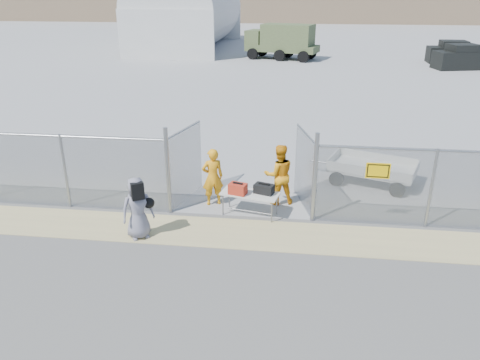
# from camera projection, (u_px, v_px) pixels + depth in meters

# --- Properties ---
(ground) EXTENTS (160.00, 160.00, 0.00)m
(ground) POSITION_uv_depth(u_px,v_px,m) (230.00, 254.00, 11.27)
(ground) COLOR #525252
(tarmac_inside) EXTENTS (160.00, 80.00, 0.01)m
(tarmac_inside) POSITION_uv_depth(u_px,v_px,m) (286.00, 47.00, 49.76)
(tarmac_inside) COLOR gray
(tarmac_inside) RESTS_ON ground
(dirt_strip) EXTENTS (44.00, 1.60, 0.01)m
(dirt_strip) POSITION_uv_depth(u_px,v_px,m) (235.00, 233.00, 12.18)
(dirt_strip) COLOR tan
(dirt_strip) RESTS_ON ground
(chain_link_fence) EXTENTS (40.00, 0.20, 2.20)m
(chain_link_fence) POSITION_uv_depth(u_px,v_px,m) (240.00, 180.00, 12.68)
(chain_link_fence) COLOR gray
(chain_link_fence) RESTS_ON ground
(quonset_hangar) EXTENTS (9.00, 18.00, 8.00)m
(quonset_hangar) POSITION_uv_depth(u_px,v_px,m) (189.00, 7.00, 47.53)
(quonset_hangar) COLOR silver
(quonset_hangar) RESTS_ON ground
(folding_table) EXTENTS (1.69, 0.98, 0.68)m
(folding_table) POSITION_uv_depth(u_px,v_px,m) (250.00, 204.00, 13.06)
(folding_table) COLOR silver
(folding_table) RESTS_ON ground
(orange_bag) EXTENTS (0.54, 0.43, 0.29)m
(orange_bag) POSITION_uv_depth(u_px,v_px,m) (238.00, 189.00, 12.82)
(orange_bag) COLOR red
(orange_bag) RESTS_ON folding_table
(black_duffel) EXTENTS (0.60, 0.46, 0.26)m
(black_duffel) POSITION_uv_depth(u_px,v_px,m) (264.00, 189.00, 12.87)
(black_duffel) COLOR black
(black_duffel) RESTS_ON folding_table
(security_worker_left) EXTENTS (0.74, 0.61, 1.72)m
(security_worker_left) POSITION_uv_depth(u_px,v_px,m) (213.00, 177.00, 13.50)
(security_worker_left) COLOR orange
(security_worker_left) RESTS_ON ground
(security_worker_right) EXTENTS (1.04, 0.91, 1.82)m
(security_worker_right) POSITION_uv_depth(u_px,v_px,m) (279.00, 175.00, 13.56)
(security_worker_right) COLOR orange
(security_worker_right) RESTS_ON ground
(visitor) EXTENTS (0.95, 0.87, 1.63)m
(visitor) POSITION_uv_depth(u_px,v_px,m) (137.00, 208.00, 11.72)
(visitor) COLOR slate
(visitor) RESTS_ON ground
(utility_trailer) EXTENTS (3.89, 2.90, 0.85)m
(utility_trailer) POSITION_uv_depth(u_px,v_px,m) (372.00, 171.00, 15.17)
(utility_trailer) COLOR silver
(utility_trailer) RESTS_ON ground
(military_truck) EXTENTS (6.60, 3.94, 2.96)m
(military_truck) POSITION_uv_depth(u_px,v_px,m) (282.00, 42.00, 40.70)
(military_truck) COLOR #4D5B35
(military_truck) RESTS_ON ground
(parked_vehicle_near) EXTENTS (4.36, 2.74, 1.83)m
(parked_vehicle_near) POSITION_uv_depth(u_px,v_px,m) (462.00, 57.00, 35.98)
(parked_vehicle_near) COLOR black
(parked_vehicle_near) RESTS_ON ground
(parked_vehicle_mid) EXTENTS (3.93, 1.83, 1.77)m
(parked_vehicle_mid) POSITION_uv_depth(u_px,v_px,m) (452.00, 52.00, 38.91)
(parked_vehicle_mid) COLOR black
(parked_vehicle_mid) RESTS_ON ground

